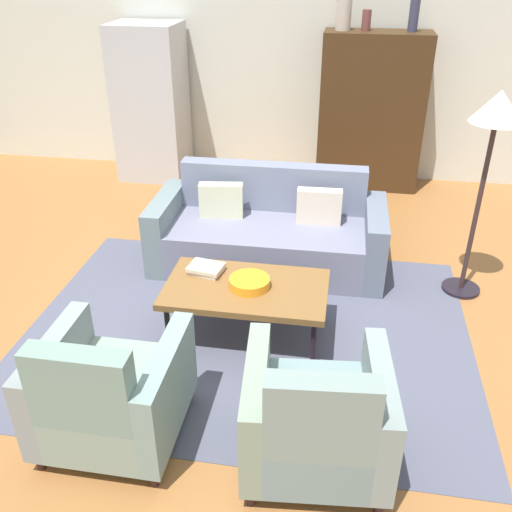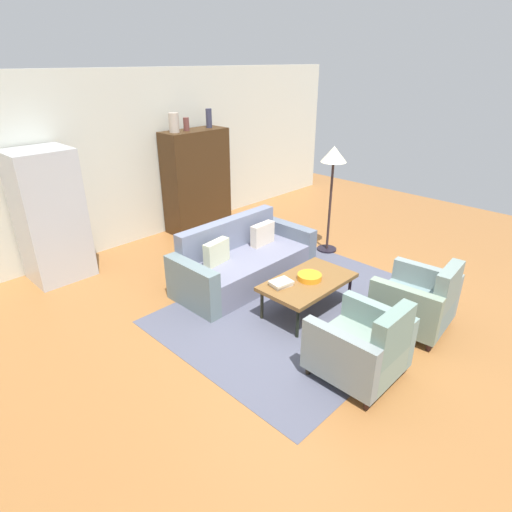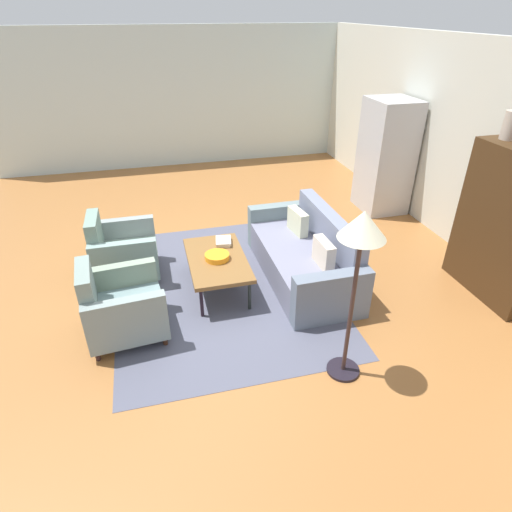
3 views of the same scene
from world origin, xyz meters
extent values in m
plane|color=#9A6232|center=(0.00, 0.00, 0.00)|extent=(11.91, 11.91, 0.00)
cube|color=silver|center=(0.00, 3.68, 1.40)|extent=(9.92, 0.12, 2.80)
cube|color=#505263|center=(0.17, 0.09, 0.00)|extent=(3.40, 2.60, 0.01)
cube|color=slate|center=(0.17, 1.14, 0.21)|extent=(1.75, 0.92, 0.42)
cube|color=slate|center=(0.16, 1.50, 0.43)|extent=(1.74, 0.20, 0.86)
cube|color=slate|center=(1.13, 1.15, 0.31)|extent=(0.19, 0.90, 0.62)
cube|color=slate|center=(-0.79, 1.13, 0.31)|extent=(0.19, 0.90, 0.62)
cube|color=beige|center=(0.61, 1.25, 0.58)|extent=(0.40, 0.13, 0.32)
cube|color=beige|center=(-0.29, 1.24, 0.58)|extent=(0.41, 0.17, 0.32)
cylinder|color=black|center=(-0.36, 0.32, 0.19)|extent=(0.04, 0.04, 0.39)
cylinder|color=black|center=(0.70, 0.32, 0.19)|extent=(0.04, 0.04, 0.39)
cylinder|color=black|center=(-0.36, -0.24, 0.19)|extent=(0.04, 0.04, 0.39)
cylinder|color=black|center=(0.70, -0.24, 0.19)|extent=(0.04, 0.04, 0.39)
cube|color=brown|center=(0.17, 0.04, 0.41)|extent=(1.20, 0.70, 0.05)
cylinder|color=#2C251B|center=(-0.77, -0.72, 0.05)|extent=(0.05, 0.05, 0.10)
cylinder|color=#2D2821|center=(-0.09, -0.72, 0.05)|extent=(0.05, 0.05, 0.10)
cylinder|color=#3B2018|center=(-0.78, -1.40, 0.05)|extent=(0.05, 0.05, 0.10)
cylinder|color=#381D19|center=(-0.10, -1.40, 0.05)|extent=(0.05, 0.05, 0.10)
cube|color=gray|center=(-0.43, -1.06, 0.25)|extent=(0.56, 0.80, 0.30)
cube|color=slate|center=(-0.44, -1.39, 0.49)|extent=(0.56, 0.14, 0.78)
cube|color=gray|center=(-0.77, -1.06, 0.38)|extent=(0.12, 0.80, 0.56)
cube|color=gray|center=(-0.09, -1.06, 0.38)|extent=(0.12, 0.80, 0.56)
cylinder|color=#35271D|center=(0.40, -0.75, 0.05)|extent=(0.05, 0.05, 0.10)
cylinder|color=#3D2215|center=(1.07, -0.69, 0.05)|extent=(0.05, 0.05, 0.10)
cylinder|color=#361E1D|center=(0.46, -1.43, 0.05)|extent=(0.05, 0.05, 0.10)
cylinder|color=#35211E|center=(1.14, -1.37, 0.05)|extent=(0.05, 0.05, 0.10)
cube|color=slate|center=(0.77, -1.06, 0.25)|extent=(0.63, 0.85, 0.30)
cube|color=gray|center=(0.80, -1.39, 0.49)|extent=(0.57, 0.19, 0.78)
cube|color=gray|center=(0.43, -1.09, 0.38)|extent=(0.19, 0.81, 0.56)
cube|color=gray|center=(1.10, -1.03, 0.38)|extent=(0.19, 0.81, 0.56)
cylinder|color=orange|center=(0.19, 0.04, 0.47)|extent=(0.30, 0.30, 0.07)
cube|color=beige|center=(-0.17, 0.19, 0.45)|extent=(0.27, 0.22, 0.03)
cube|color=beige|center=(-0.17, 0.19, 0.48)|extent=(0.28, 0.23, 0.03)
cube|color=#3D2713|center=(1.07, 3.33, 0.90)|extent=(1.20, 0.50, 1.80)
cube|color=black|center=(0.77, 3.59, 0.90)|extent=(0.56, 0.01, 1.51)
cube|color=#341E13|center=(1.37, 3.59, 0.90)|extent=(0.56, 0.01, 1.51)
cylinder|color=#BBAD9D|center=(0.67, 3.33, 1.96)|extent=(0.17, 0.17, 0.31)
cylinder|color=brown|center=(0.92, 3.33, 1.91)|extent=(0.10, 0.10, 0.22)
cylinder|color=#35364D|center=(1.42, 3.33, 1.96)|extent=(0.11, 0.11, 0.33)
cube|color=#B7BABF|center=(-1.60, 3.23, 0.93)|extent=(0.80, 0.70, 1.85)
cylinder|color=#99999E|center=(-1.55, 3.60, 1.02)|extent=(0.02, 0.02, 0.70)
cylinder|color=black|center=(1.90, 0.97, 0.01)|extent=(0.32, 0.32, 0.03)
cylinder|color=#362624|center=(1.90, 0.97, 0.76)|extent=(0.04, 0.04, 1.45)
cone|color=beige|center=(1.90, 0.97, 1.60)|extent=(0.40, 0.40, 0.24)
camera|label=1|loc=(0.81, -3.38, 2.65)|focal=39.28mm
camera|label=2|loc=(-3.59, -2.74, 2.93)|focal=29.85mm
camera|label=3|loc=(4.66, -0.62, 3.11)|focal=30.12mm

